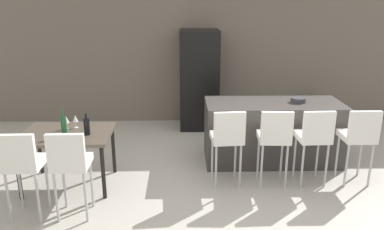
{
  "coord_description": "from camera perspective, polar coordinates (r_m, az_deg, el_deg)",
  "views": [
    {
      "loc": [
        -0.76,
        -4.76,
        2.42
      ],
      "look_at": [
        -0.63,
        0.26,
        0.85
      ],
      "focal_mm": 35.66,
      "sensor_mm": 36.0,
      "label": 1
    }
  ],
  "objects": [
    {
      "name": "ground_plane",
      "position": [
        5.4,
        6.9,
        -9.42
      ],
      "size": [
        10.0,
        10.0,
        0.0
      ],
      "primitive_type": "plane",
      "color": "#ADA89E"
    },
    {
      "name": "back_wall",
      "position": [
        7.54,
        4.4,
        9.93
      ],
      "size": [
        10.0,
        0.12,
        2.9
      ],
      "primitive_type": "cube",
      "color": "#665B51",
      "rests_on": "ground_plane"
    },
    {
      "name": "kitchen_island",
      "position": [
        5.89,
        11.9,
        -2.45
      ],
      "size": [
        2.01,
        0.83,
        0.92
      ],
      "primitive_type": "cube",
      "color": "#383330",
      "rests_on": "ground_plane"
    },
    {
      "name": "bar_chair_left",
      "position": [
        4.94,
        5.35,
        -3.12
      ],
      "size": [
        0.43,
        0.43,
        1.05
      ],
      "color": "white",
      "rests_on": "ground_plane"
    },
    {
      "name": "bar_chair_middle",
      "position": [
        5.05,
        12.25,
        -3.0
      ],
      "size": [
        0.42,
        0.42,
        1.05
      ],
      "color": "white",
      "rests_on": "ground_plane"
    },
    {
      "name": "bar_chair_right",
      "position": [
        5.2,
        17.85,
        -2.87
      ],
      "size": [
        0.41,
        0.41,
        1.05
      ],
      "color": "white",
      "rests_on": "ground_plane"
    },
    {
      "name": "bar_chair_far",
      "position": [
        5.42,
        23.72,
        -2.7
      ],
      "size": [
        0.4,
        0.4,
        1.05
      ],
      "color": "white",
      "rests_on": "ground_plane"
    },
    {
      "name": "dining_table",
      "position": [
        5.19,
        -18.2,
        -3.32
      ],
      "size": [
        1.15,
        0.86,
        0.74
      ],
      "color": "#4C4238",
      "rests_on": "ground_plane"
    },
    {
      "name": "dining_chair_near",
      "position": [
        4.58,
        -24.09,
        -6.35
      ],
      "size": [
        0.4,
        0.4,
        1.05
      ],
      "color": "white",
      "rests_on": "ground_plane"
    },
    {
      "name": "dining_chair_far",
      "position": [
        4.4,
        -17.8,
        -6.55
      ],
      "size": [
        0.41,
        0.41,
        1.05
      ],
      "color": "white",
      "rests_on": "ground_plane"
    },
    {
      "name": "wine_bottle_inner",
      "position": [
        4.98,
        -15.46,
        -1.64
      ],
      "size": [
        0.08,
        0.08,
        0.28
      ],
      "color": "black",
      "rests_on": "dining_table"
    },
    {
      "name": "wine_bottle_left",
      "position": [
        5.01,
        -18.62,
        -1.55
      ],
      "size": [
        0.07,
        0.07,
        0.35
      ],
      "color": "#194723",
      "rests_on": "dining_table"
    },
    {
      "name": "wine_glass_middle",
      "position": [
        5.27,
        -18.26,
        -0.73
      ],
      "size": [
        0.07,
        0.07,
        0.17
      ],
      "color": "silver",
      "rests_on": "dining_table"
    },
    {
      "name": "wine_glass_right",
      "position": [
        5.29,
        -17.05,
        -0.54
      ],
      "size": [
        0.07,
        0.07,
        0.17
      ],
      "color": "silver",
      "rests_on": "dining_table"
    },
    {
      "name": "refrigerator",
      "position": [
        7.17,
        1.07,
        5.29
      ],
      "size": [
        0.72,
        0.68,
        1.84
      ],
      "primitive_type": "cube",
      "color": "black",
      "rests_on": "ground_plane"
    },
    {
      "name": "fruit_bowl",
      "position": [
        5.84,
        15.59,
        2.18
      ],
      "size": [
        0.22,
        0.22,
        0.07
      ],
      "primitive_type": "cylinder",
      "color": "#333338",
      "rests_on": "kitchen_island"
    },
    {
      "name": "potted_plant",
      "position": [
        7.72,
        17.92,
        1.08
      ],
      "size": [
        0.42,
        0.42,
        0.62
      ],
      "color": "#996B4C",
      "rests_on": "ground_plane"
    }
  ]
}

